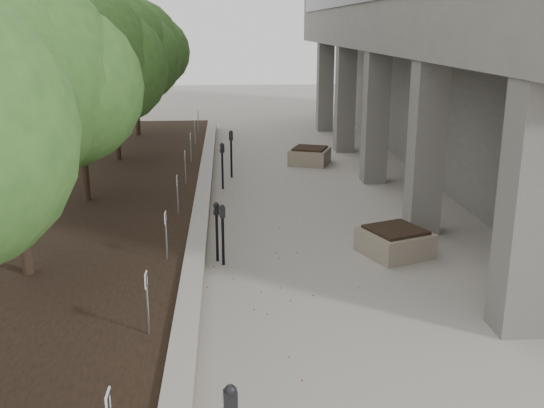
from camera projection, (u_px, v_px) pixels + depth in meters
name	position (u px, v px, depth m)	size (l,w,h in m)	color
ground	(313.00, 370.00, 8.89)	(90.00, 90.00, 0.00)	gray
retaining_wall	(204.00, 193.00, 17.33)	(0.39, 26.00, 0.50)	gray
planting_bed	(70.00, 197.00, 17.08)	(7.00, 26.00, 0.40)	black
crabapple_tree_2	(12.00, 124.00, 10.58)	(4.60, 4.00, 5.44)	#2F5D23
crabapple_tree_3	(78.00, 94.00, 15.37)	(4.60, 4.00, 5.44)	#2F5D23
crabapple_tree_4	(113.00, 78.00, 20.17)	(4.60, 4.00, 5.44)	#2F5D23
crabapple_tree_5	(134.00, 68.00, 24.96)	(4.60, 4.00, 5.44)	#2F5D23
parking_sign_2	(147.00, 304.00, 8.97)	(0.04, 0.22, 0.96)	black
parking_sign_3	(166.00, 236.00, 11.84)	(0.04, 0.22, 0.96)	black
parking_sign_4	(178.00, 195.00, 14.72)	(0.04, 0.22, 0.96)	black
parking_sign_5	(185.00, 168.00, 17.60)	(0.04, 0.22, 0.96)	black
parking_sign_6	(191.00, 148.00, 20.47)	(0.04, 0.22, 0.96)	black
parking_sign_7	(195.00, 133.00, 23.35)	(0.04, 0.22, 0.96)	black
parking_sign_8	(198.00, 121.00, 26.23)	(0.04, 0.22, 0.96)	black
parking_meter_2	(217.00, 232.00, 12.85)	(0.13, 0.09, 1.28)	black
parking_meter_3	(223.00, 235.00, 12.65)	(0.13, 0.09, 1.29)	black
parking_meter_4	(222.00, 166.00, 18.57)	(0.14, 0.10, 1.41)	black
parking_meter_5	(231.00, 154.00, 20.00)	(0.15, 0.11, 1.54)	black
planter_front	(395.00, 241.00, 13.32)	(1.26, 1.26, 0.59)	gray
planter_back	(310.00, 156.00, 22.09)	(1.29, 1.29, 0.60)	gray
berry_scatter	(278.00, 249.00, 13.68)	(3.30, 14.10, 0.02)	maroon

